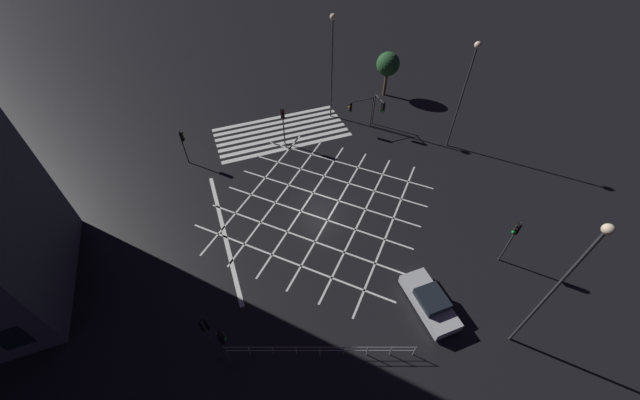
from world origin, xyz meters
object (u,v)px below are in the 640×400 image
street_lamp_east (566,277)px  street_lamp_west (332,48)px  street_tree_near (388,64)px  traffic_light_sw_cross (380,107)px  traffic_light_se_main (183,141)px  traffic_light_sw_main (359,107)px  waiting_car (430,301)px  traffic_light_nw_main (513,235)px  traffic_light_ne_main (223,343)px  street_lamp_far (468,77)px  traffic_light_median_south (283,120)px  traffic_light_ne_cross (208,332)px

street_lamp_east → street_lamp_west: bearing=-88.1°
street_lamp_east → street_tree_near: 28.66m
traffic_light_sw_cross → traffic_light_se_main: bearing=-94.1°
street_lamp_west → street_tree_near: (-7.33, -1.95, -3.53)m
traffic_light_sw_main → street_lamp_east: bearing=88.0°
street_tree_near → waiting_car: bearing=68.0°
traffic_light_sw_cross → street_lamp_east: bearing=-6.7°
traffic_light_se_main → traffic_light_nw_main: bearing=-44.6°
traffic_light_sw_cross → traffic_light_ne_main: size_ratio=0.82×
traffic_light_sw_main → street_tree_near: street_tree_near is taller
traffic_light_sw_main → traffic_light_se_main: size_ratio=0.98×
traffic_light_sw_main → traffic_light_nw_main: 18.12m
street_lamp_west → street_lamp_far: 12.08m
traffic_light_ne_main → street_lamp_east: 16.37m
traffic_light_median_south → traffic_light_nw_main: (-9.88, 18.05, 0.09)m
traffic_light_sw_cross → street_tree_near: street_tree_near is taller
traffic_light_se_main → waiting_car: 23.31m
traffic_light_nw_main → street_lamp_west: size_ratio=0.39×
traffic_light_ne_cross → traffic_light_se_main: 18.23m
street_lamp_west → traffic_light_ne_cross: bearing=53.9°
street_lamp_west → traffic_light_se_main: bearing=9.9°
traffic_light_median_south → traffic_light_ne_main: bearing=-24.9°
traffic_light_nw_main → traffic_light_se_main: bearing=-44.6°
traffic_light_nw_main → traffic_light_median_south: bearing=-61.3°
traffic_light_sw_cross → traffic_light_nw_main: traffic_light_nw_main is taller
traffic_light_ne_cross → street_lamp_far: bearing=-62.8°
traffic_light_median_south → street_lamp_west: street_lamp_west is taller
street_lamp_east → street_lamp_far: street_lamp_east is taller
traffic_light_sw_main → street_lamp_east: size_ratio=0.32×
street_lamp_west → traffic_light_median_south: bearing=27.1°
traffic_light_sw_cross → street_lamp_west: bearing=-138.3°
traffic_light_se_main → street_lamp_east: street_lamp_east is taller
traffic_light_median_south → traffic_light_nw_main: traffic_light_nw_main is taller
street_lamp_east → traffic_light_ne_main: bearing=-15.4°
traffic_light_sw_cross → street_lamp_west: (3.44, -3.86, 4.61)m
traffic_light_se_main → street_tree_near: size_ratio=0.68×
street_lamp_west → waiting_car: bearing=83.7°
traffic_light_sw_main → street_lamp_east: 23.12m
traffic_light_ne_main → street_tree_near: bearing=47.1°
street_tree_near → traffic_light_nw_main: bearing=81.7°
traffic_light_sw_cross → street_lamp_far: (-4.98, 4.80, 4.38)m
traffic_light_ne_cross → waiting_car: 12.98m
street_lamp_east → street_tree_near: size_ratio=2.11×
street_lamp_west → street_lamp_far: size_ratio=1.03×
traffic_light_ne_main → traffic_light_se_main: size_ratio=1.26×
traffic_light_sw_main → street_lamp_far: street_lamp_far is taller
traffic_light_ne_cross → waiting_car: traffic_light_ne_cross is taller
traffic_light_se_main → waiting_car: size_ratio=0.77×
street_lamp_east → street_lamp_west: size_ratio=1.02×
street_lamp_far → waiting_car: size_ratio=2.26×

